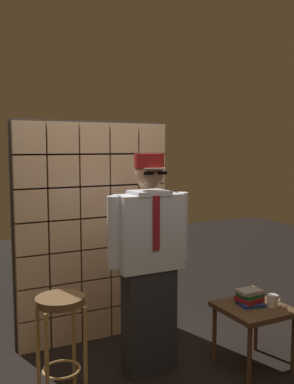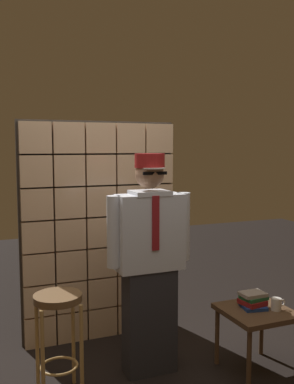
{
  "view_description": "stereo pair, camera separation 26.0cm",
  "coord_description": "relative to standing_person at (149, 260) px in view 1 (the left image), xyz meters",
  "views": [
    {
      "loc": [
        -1.32,
        -2.47,
        1.78
      ],
      "look_at": [
        0.13,
        0.42,
        1.44
      ],
      "focal_mm": 40.47,
      "sensor_mm": 36.0,
      "label": 1
    },
    {
      "loc": [
        -1.08,
        -2.57,
        1.78
      ],
      "look_at": [
        0.13,
        0.42,
        1.44
      ],
      "focal_mm": 40.47,
      "sensor_mm": 36.0,
      "label": 2
    }
  ],
  "objects": [
    {
      "name": "bar_stool",
      "position": [
        -0.73,
        -0.08,
        -0.34
      ],
      "size": [
        0.34,
        0.34,
        0.75
      ],
      "color": "brown",
      "rests_on": "ground"
    },
    {
      "name": "side_table",
      "position": [
        0.78,
        -0.32,
        -0.46
      ],
      "size": [
        0.52,
        0.52,
        0.51
      ],
      "color": "#513823",
      "rests_on": "ground"
    },
    {
      "name": "coffee_mug",
      "position": [
        0.91,
        -0.39,
        -0.34
      ],
      "size": [
        0.13,
        0.08,
        0.09
      ],
      "color": "silver",
      "rests_on": "side_table"
    },
    {
      "name": "glass_block_wall",
      "position": [
        -0.17,
        0.78,
        0.1
      ],
      "size": [
        1.46,
        0.1,
        2.03
      ],
      "color": "#E0B78C",
      "rests_on": "ground"
    },
    {
      "name": "standing_person",
      "position": [
        0.0,
        0.0,
        0.0
      ],
      "size": [
        0.68,
        0.29,
        1.73
      ],
      "rotation": [
        0.0,
        0.0,
        0.0
      ],
      "color": "#28282D",
      "rests_on": "ground"
    },
    {
      "name": "book_stack",
      "position": [
        0.77,
        -0.28,
        -0.33
      ],
      "size": [
        0.22,
        0.21,
        0.12
      ],
      "color": "navy",
      "rests_on": "side_table"
    }
  ]
}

